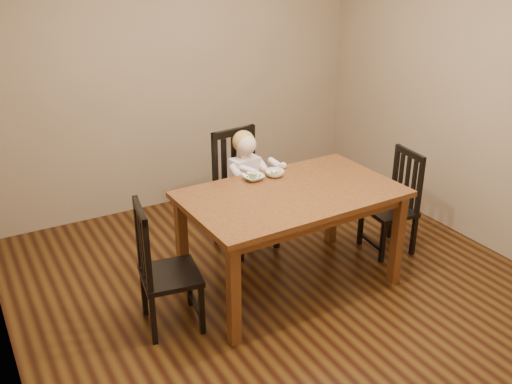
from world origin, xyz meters
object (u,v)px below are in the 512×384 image
toddler (246,179)px  bowl_veg (275,173)px  bowl_peas (253,177)px  chair_right (394,204)px  chair_left (163,270)px  dining_table (291,203)px  chair_child (243,192)px

toddler → bowl_veg: toddler is taller
toddler → bowl_peas: toddler is taller
bowl_veg → chair_right: bearing=-14.8°
chair_left → bowl_veg: 1.23m
dining_table → chair_child: (-0.00, 0.79, -0.21)m
bowl_peas → bowl_veg: size_ratio=1.05×
chair_left → bowl_veg: size_ratio=6.20×
bowl_veg → chair_child: bearing=96.3°
dining_table → chair_left: size_ratio=1.72×
chair_left → bowl_veg: (1.12, 0.35, 0.38)m
dining_table → bowl_veg: 0.36m
chair_left → bowl_veg: chair_left is taller
bowl_peas → toddler: bearing=69.6°
dining_table → bowl_peas: size_ratio=10.14×
bowl_peas → chair_right: bearing=-13.5°
dining_table → chair_child: bearing=90.1°
dining_table → chair_child: size_ratio=1.56×
chair_child → toddler: size_ratio=1.86×
chair_child → chair_left: size_ratio=1.10×
dining_table → chair_right: size_ratio=1.81×
bowl_peas → chair_child: bearing=72.7°
dining_table → toddler: bearing=89.6°
chair_child → chair_right: size_ratio=1.16×
chair_child → chair_left: 1.34m
dining_table → chair_right: (1.11, 0.05, -0.28)m
dining_table → toddler: size_ratio=2.90×
toddler → bowl_peas: (-0.14, -0.38, 0.18)m
dining_table → bowl_veg: (0.05, 0.33, 0.12)m
chair_left → bowl_peas: 1.07m
chair_child → toddler: 0.16m
chair_right → dining_table: bearing=98.7°
bowl_veg → bowl_peas: bearing=174.6°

